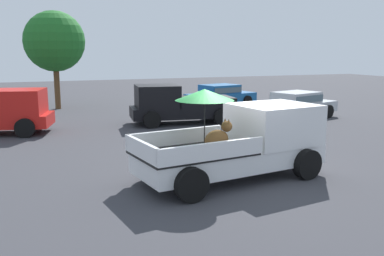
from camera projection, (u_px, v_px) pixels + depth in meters
name	position (u px, v px, depth m)	size (l,w,h in m)	color
ground_plane	(231.00, 179.00, 11.16)	(80.00, 80.00, 0.00)	#38383D
pickup_truck_main	(245.00, 140.00, 11.19)	(5.25, 2.79, 2.41)	black
pickup_truck_far	(178.00, 105.00, 19.57)	(5.00, 2.68, 1.80)	black
parked_sedan_near	(297.00, 104.00, 21.04)	(4.62, 2.87, 1.33)	black
parked_sedan_far	(220.00, 94.00, 25.55)	(4.59, 2.71, 1.33)	black
tree_by_lot	(55.00, 42.00, 24.01)	(3.43, 3.43, 5.59)	brown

